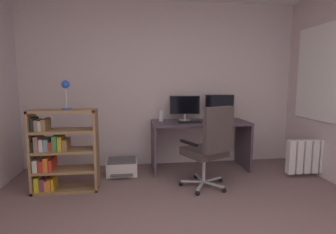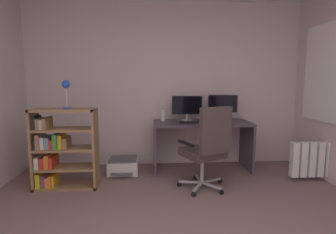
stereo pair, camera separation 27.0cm
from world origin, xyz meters
TOP-DOWN VIEW (x-y plane):
  - wall_back at (0.00, 2.84)m, footprint 4.41×0.10m
  - window_pane at (2.20, 1.87)m, footprint 0.01×1.18m
  - window_frame at (2.19, 1.87)m, footprint 0.02×1.26m
  - desk at (0.55, 2.43)m, footprint 1.48×0.64m
  - monitor_main at (0.34, 2.59)m, footprint 0.48×0.18m
  - monitor_secondary at (0.91, 2.59)m, footprint 0.46×0.18m
  - keyboard at (0.36, 2.32)m, footprint 0.34×0.13m
  - computer_mouse at (0.62, 2.35)m, footprint 0.08×0.11m
  - desktop_speaker at (-0.05, 2.54)m, footprint 0.07×0.07m
  - office_chair at (0.47, 1.62)m, footprint 0.64×0.69m
  - bookshelf at (-1.42, 1.85)m, footprint 0.80×0.31m
  - desk_lamp at (-1.29, 1.85)m, footprint 0.11×0.11m
  - printer at (-0.66, 2.36)m, footprint 0.44×0.47m
  - radiator at (2.10, 1.87)m, footprint 0.82×0.10m

SIDE VIEW (x-z plane):
  - printer at x=-0.66m, z-range 0.00..0.22m
  - radiator at x=2.10m, z-range 0.06..0.55m
  - bookshelf at x=-1.42m, z-range -0.01..1.02m
  - desk at x=0.55m, z-range 0.18..0.94m
  - office_chair at x=0.47m, z-range 0.04..1.12m
  - keyboard at x=0.36m, z-range 0.76..0.78m
  - computer_mouse at x=0.62m, z-range 0.76..0.79m
  - desktop_speaker at x=-0.05m, z-range 0.76..0.93m
  - monitor_main at x=0.34m, z-range 0.79..1.18m
  - monitor_secondary at x=0.91m, z-range 0.80..1.20m
  - desk_lamp at x=-1.29m, z-range 1.11..1.47m
  - wall_back at x=0.00m, z-range 0.00..2.63m
  - window_pane at x=2.20m, z-range 0.85..2.14m
  - window_frame at x=2.19m, z-range 0.81..2.18m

